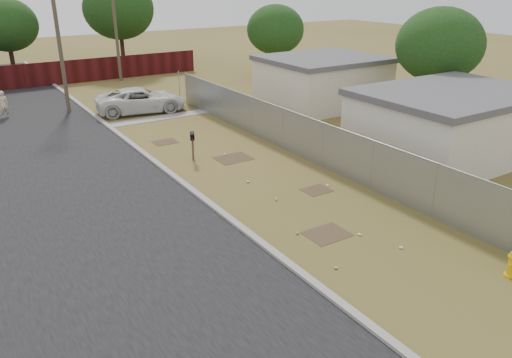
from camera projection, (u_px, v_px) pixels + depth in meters
ground at (263, 180)px, 20.67m from camera, size 120.00×120.00×0.00m
street at (51, 155)px, 23.57m from camera, size 15.10×60.00×0.12m
chainlink_fence at (308, 143)px, 22.72m from camera, size 0.10×27.06×2.02m
privacy_fence at (10, 78)px, 36.83m from camera, size 30.00×0.12×1.80m
utility_poles at (47, 27)px, 33.18m from camera, size 12.60×8.24×9.00m
houses at (379, 100)px, 27.36m from camera, size 9.30×17.24×3.10m
horizon_trees at (102, 22)px, 37.71m from camera, size 33.32×31.94×7.78m
mailbox at (192, 138)px, 22.52m from camera, size 0.40×0.57×1.33m
pickup_truck at (141, 100)px, 30.74m from camera, size 5.79×3.39×1.51m
pedestrian at (3, 104)px, 29.53m from camera, size 0.62×0.44×1.61m
scattered_litter at (302, 207)px, 18.18m from camera, size 3.91×10.69×0.07m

